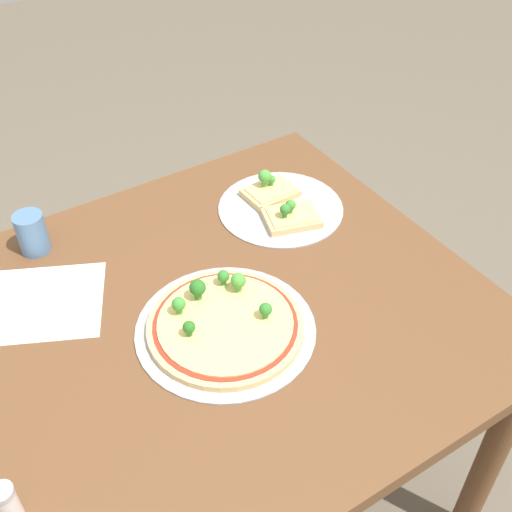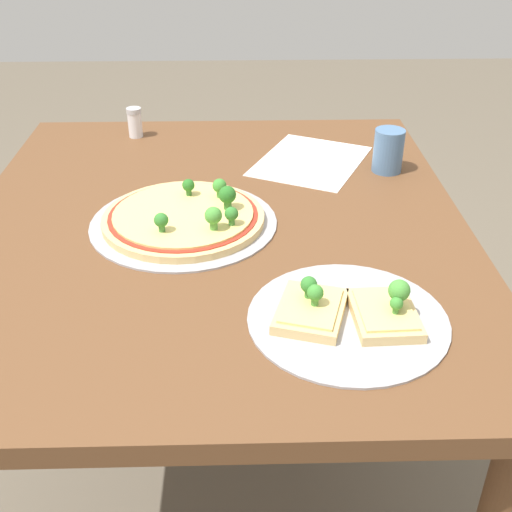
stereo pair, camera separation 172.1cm
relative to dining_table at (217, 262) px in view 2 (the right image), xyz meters
The scene contains 7 objects.
ground_plane 0.63m from the dining_table, ahead, with size 8.00×8.00×0.00m, color brown.
dining_table is the anchor object (origin of this frame).
pizza_tray_whole 0.12m from the dining_table, 103.74° to the left, with size 0.35×0.35×0.07m.
pizza_tray_slice 0.39m from the dining_table, 147.23° to the right, with size 0.30×0.30×0.07m.
drinking_cup 0.45m from the dining_table, 59.26° to the right, with size 0.06×0.06×0.09m, color #4C7099.
condiment_shaker 0.51m from the dining_table, 25.16° to the left, with size 0.04×0.04×0.07m.
paper_menu 0.36m from the dining_table, 37.01° to the right, with size 0.27×0.21×0.00m, color white.
Camera 2 is at (-1.08, -0.05, 1.30)m, focal length 45.00 mm.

